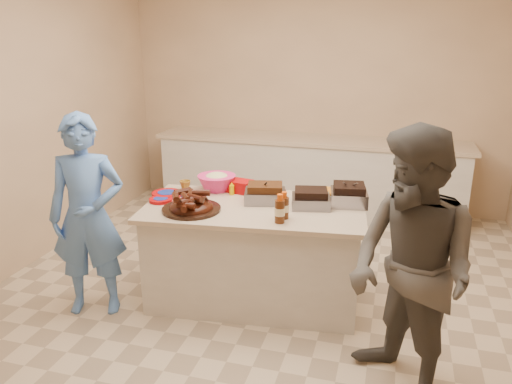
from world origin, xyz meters
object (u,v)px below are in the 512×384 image
(mustard_bottle, at_px, (232,195))
(plastic_cup, at_px, (185,190))
(roasting_pan, at_px, (348,204))
(coleslaw_bowl, at_px, (217,190))
(bbq_bottle_a, at_px, (280,223))
(bbq_bottle_b, at_px, (284,218))
(island, at_px, (254,298))
(rib_platter, at_px, (192,210))
(guest_blue, at_px, (98,308))

(mustard_bottle, bearing_deg, plastic_cup, 179.92)
(roasting_pan, distance_m, coleslaw_bowl, 1.11)
(bbq_bottle_a, distance_m, bbq_bottle_b, 0.09)
(island, height_order, roasting_pan, roasting_pan)
(island, xyz_separation_m, roasting_pan, (0.69, 0.25, 0.80))
(coleslaw_bowl, relative_size, plastic_cup, 3.47)
(island, xyz_separation_m, plastic_cup, (-0.67, 0.22, 0.80))
(roasting_pan, relative_size, coleslaw_bowl, 0.85)
(island, distance_m, bbq_bottle_a, 0.89)
(island, relative_size, rib_platter, 3.80)
(rib_platter, bearing_deg, guest_blue, -159.80)
(rib_platter, distance_m, roasting_pan, 1.21)
(coleslaw_bowl, distance_m, guest_blue, 1.34)
(island, relative_size, plastic_cup, 18.11)
(rib_platter, relative_size, plastic_cup, 4.77)
(mustard_bottle, bearing_deg, rib_platter, -111.27)
(plastic_cup, bearing_deg, mustard_bottle, -0.08)
(bbq_bottle_a, relative_size, plastic_cup, 2.26)
(island, height_order, coleslaw_bowl, coleslaw_bowl)
(plastic_cup, height_order, guest_blue, plastic_cup)
(bbq_bottle_b, height_order, plastic_cup, bbq_bottle_b)
(island, distance_m, bbq_bottle_b, 0.87)
(bbq_bottle_b, xyz_separation_m, plastic_cup, (-0.95, 0.41, 0.00))
(bbq_bottle_b, distance_m, guest_blue, 1.66)
(coleslaw_bowl, distance_m, plastic_cup, 0.27)
(mustard_bottle, distance_m, plastic_cup, 0.41)
(coleslaw_bowl, bearing_deg, roasting_pan, -3.03)
(bbq_bottle_a, bearing_deg, island, 133.77)
(rib_platter, relative_size, guest_blue, 0.29)
(coleslaw_bowl, xyz_separation_m, bbq_bottle_a, (0.68, -0.58, 0.00))
(island, distance_m, guest_blue, 1.25)
(island, relative_size, coleslaw_bowl, 5.22)
(bbq_bottle_b, bearing_deg, mustard_bottle, 142.57)
(bbq_bottle_b, bearing_deg, bbq_bottle_a, -97.05)
(rib_platter, bearing_deg, mustard_bottle, 68.73)
(roasting_pan, distance_m, plastic_cup, 1.36)
(roasting_pan, relative_size, mustard_bottle, 2.54)
(island, height_order, rib_platter, rib_platter)
(guest_blue, bearing_deg, roasting_pan, 2.63)
(rib_platter, height_order, coleslaw_bowl, coleslaw_bowl)
(rib_platter, distance_m, guest_blue, 1.11)
(island, bearing_deg, rib_platter, -159.30)
(roasting_pan, relative_size, bbq_bottle_a, 1.31)
(coleslaw_bowl, bearing_deg, plastic_cup, -162.04)
(rib_platter, xyz_separation_m, bbq_bottle_a, (0.69, -0.06, 0.00))
(island, distance_m, rib_platter, 0.93)
(rib_platter, bearing_deg, coleslaw_bowl, 88.86)
(bbq_bottle_a, bearing_deg, roasting_pan, 50.85)
(roasting_pan, bearing_deg, island, -169.75)
(bbq_bottle_b, bearing_deg, plastic_cup, 156.66)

